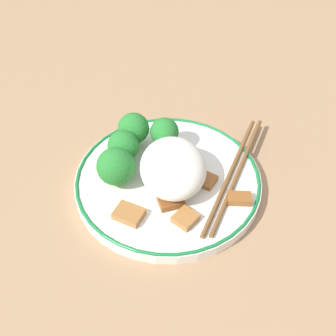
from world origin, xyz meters
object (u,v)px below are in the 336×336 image
(broccoli_back_center, at_px, (134,129))
(broccoli_mid_left, at_px, (116,167))
(plate, at_px, (168,181))
(broccoli_back_right, at_px, (123,146))
(broccoli_back_left, at_px, (166,133))
(chopsticks, at_px, (235,174))

(broccoli_back_center, height_order, broccoli_mid_left, same)
(plate, relative_size, broccoli_back_right, 5.02)
(broccoli_back_left, xyz_separation_m, broccoli_back_right, (0.02, -0.06, -0.00))
(plate, distance_m, broccoli_mid_left, 0.08)
(broccoli_back_left, height_order, broccoli_back_right, broccoli_back_left)
(plate, distance_m, broccoli_back_right, 0.08)
(plate, relative_size, broccoli_back_left, 4.85)
(broccoli_back_center, bearing_deg, broccoli_mid_left, -19.91)
(broccoli_back_right, bearing_deg, broccoli_back_left, 108.51)
(plate, xyz_separation_m, chopsticks, (0.00, 0.09, 0.01))
(broccoli_back_center, bearing_deg, broccoli_back_right, -25.61)
(plate, bearing_deg, broccoli_back_center, -148.87)
(plate, distance_m, chopsticks, 0.09)
(broccoli_back_center, bearing_deg, plate, 31.13)
(broccoli_back_left, xyz_separation_m, chopsticks, (0.06, 0.09, -0.03))
(chopsticks, bearing_deg, plate, -91.09)
(broccoli_back_right, bearing_deg, chopsticks, 74.75)
(broccoli_back_left, distance_m, chopsticks, 0.11)
(broccoli_back_left, relative_size, broccoli_mid_left, 0.96)
(plate, bearing_deg, broccoli_back_left, 177.89)
(broccoli_back_right, bearing_deg, broccoli_back_center, 154.39)
(broccoli_back_center, height_order, chopsticks, broccoli_back_center)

